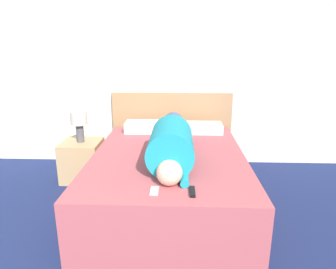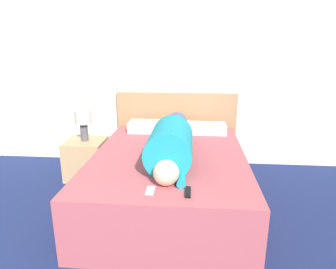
{
  "view_description": "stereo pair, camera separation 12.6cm",
  "coord_description": "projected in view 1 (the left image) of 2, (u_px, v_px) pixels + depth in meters",
  "views": [
    {
      "loc": [
        0.33,
        -0.4,
        1.62
      ],
      "look_at": [
        0.22,
        2.31,
        0.81
      ],
      "focal_mm": 32.0,
      "sensor_mm": 36.0,
      "label": 1
    },
    {
      "loc": [
        0.45,
        -0.39,
        1.62
      ],
      "look_at": [
        0.22,
        2.31,
        0.81
      ],
      "focal_mm": 32.0,
      "sensor_mm": 36.0,
      "label": 2
    }
  ],
  "objects": [
    {
      "name": "wall_back",
      "position": [
        156.0,
        70.0,
        4.03
      ],
      "size": [
        6.13,
        0.06,
        2.6
      ],
      "color": "silver",
      "rests_on": "ground_plane"
    },
    {
      "name": "bed",
      "position": [
        169.0,
        179.0,
        3.13
      ],
      "size": [
        1.52,
        2.08,
        0.56
      ],
      "color": "#A84C51",
      "rests_on": "ground_plane"
    },
    {
      "name": "headboard",
      "position": [
        172.0,
        129.0,
        4.18
      ],
      "size": [
        1.64,
        0.04,
        1.0
      ],
      "color": "#A37A51",
      "rests_on": "ground_plane"
    },
    {
      "name": "nightstand",
      "position": [
        82.0,
        160.0,
        3.73
      ],
      "size": [
        0.47,
        0.46,
        0.49
      ],
      "color": "tan",
      "rests_on": "ground_plane"
    },
    {
      "name": "table_lamp",
      "position": [
        79.0,
        121.0,
        3.59
      ],
      "size": [
        0.2,
        0.2,
        0.38
      ],
      "color": "#4C4C51",
      "rests_on": "nightstand"
    },
    {
      "name": "person_lying",
      "position": [
        172.0,
        141.0,
        2.89
      ],
      "size": [
        0.4,
        1.64,
        0.4
      ],
      "color": "#DBB293",
      "rests_on": "bed"
    },
    {
      "name": "pillow_near_headboard",
      "position": [
        148.0,
        127.0,
        3.81
      ],
      "size": [
        0.56,
        0.29,
        0.13
      ],
      "color": "white",
      "rests_on": "bed"
    },
    {
      "name": "pillow_second",
      "position": [
        201.0,
        128.0,
        3.79
      ],
      "size": [
        0.54,
        0.29,
        0.11
      ],
      "color": "white",
      "rests_on": "bed"
    },
    {
      "name": "tv_remote",
      "position": [
        192.0,
        192.0,
        2.23
      ],
      "size": [
        0.04,
        0.15,
        0.02
      ],
      "color": "black",
      "rests_on": "bed"
    },
    {
      "name": "cell_phone",
      "position": [
        154.0,
        191.0,
        2.26
      ],
      "size": [
        0.06,
        0.13,
        0.01
      ],
      "color": "#B2B7BC",
      "rests_on": "bed"
    }
  ]
}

